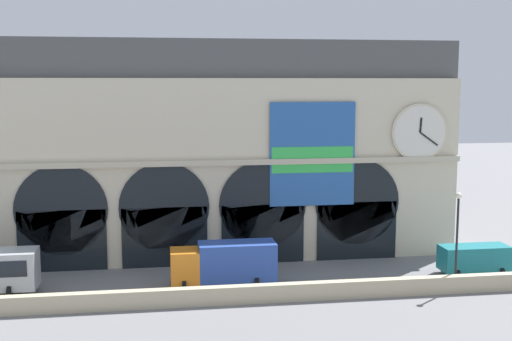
# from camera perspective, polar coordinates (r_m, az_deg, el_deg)

# --- Properties ---
(ground_plane) EXTENTS (200.00, 200.00, 0.00)m
(ground_plane) POSITION_cam_1_polar(r_m,az_deg,el_deg) (47.98, -3.13, -9.85)
(ground_plane) COLOR slate
(quay_parapet_wall) EXTENTS (90.00, 0.70, 1.20)m
(quay_parapet_wall) POSITION_cam_1_polar(r_m,az_deg,el_deg) (43.58, -2.57, -10.86)
(quay_parapet_wall) COLOR #BCAD8C
(quay_parapet_wall) RESTS_ON ground
(station_building) EXTENTS (40.65, 4.84, 17.88)m
(station_building) POSITION_cam_1_polar(r_m,az_deg,el_deg) (53.24, -3.88, 1.44)
(station_building) COLOR beige
(station_building) RESTS_ON ground
(box_truck_center) EXTENTS (7.50, 2.91, 3.12)m
(box_truck_center) POSITION_cam_1_polar(r_m,az_deg,el_deg) (47.04, -2.76, -8.05)
(box_truck_center) COLOR orange
(box_truck_center) RESTS_ON ground
(van_east) EXTENTS (5.20, 2.48, 2.20)m
(van_east) POSITION_cam_1_polar(r_m,az_deg,el_deg) (52.54, 18.57, -7.28)
(van_east) COLOR #19727A
(van_east) RESTS_ON ground
(street_lamp_quayside) EXTENTS (0.44, 0.44, 6.90)m
(street_lamp_quayside) POSITION_cam_1_polar(r_m,az_deg,el_deg) (47.73, 17.23, -4.81)
(street_lamp_quayside) COLOR black
(street_lamp_quayside) RESTS_ON ground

